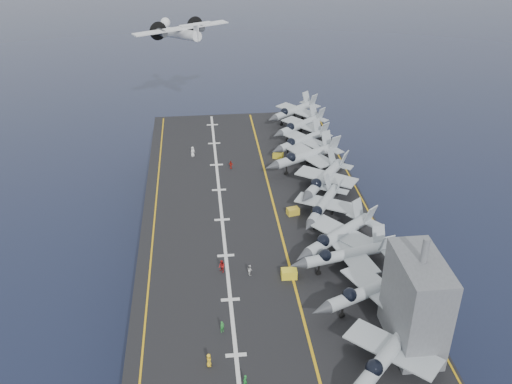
{
  "coord_description": "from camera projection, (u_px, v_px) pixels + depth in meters",
  "views": [
    {
      "loc": [
        -8.86,
        -78.84,
        60.17
      ],
      "look_at": [
        0.0,
        4.0,
        13.0
      ],
      "focal_mm": 40.0,
      "sensor_mm": 36.0,
      "label": 1
    }
  ],
  "objects": [
    {
      "name": "tow_cart_c",
      "position": [
        278.0,
        155.0,
        112.64
      ],
      "size": [
        2.25,
        1.91,
        1.15
      ],
      "primitive_type": null,
      "color": "gold",
      "rests_on": "flight_deck"
    },
    {
      "name": "landing_centerline",
      "position": [
        222.0,
        220.0,
        92.99
      ],
      "size": [
        0.5,
        90.0,
        0.02
      ],
      "primitive_type": "cube",
      "color": "silver",
      "rests_on": "flight_deck"
    },
    {
      "name": "ground",
      "position": [
        258.0,
        269.0,
        98.68
      ],
      "size": [
        500.0,
        500.0,
        0.0
      ],
      "primitive_type": "plane",
      "color": "#142135",
      "rests_on": "ground"
    },
    {
      "name": "hull",
      "position": [
        259.0,
        245.0,
        96.22
      ],
      "size": [
        36.0,
        90.0,
        10.0
      ],
      "primitive_type": "cube",
      "color": "#56595E",
      "rests_on": "ground"
    },
    {
      "name": "transport_plane",
      "position": [
        182.0,
        34.0,
        134.03
      ],
      "size": [
        28.74,
        25.55,
        5.65
      ],
      "primitive_type": null,
      "color": "white"
    },
    {
      "name": "fighter_jet_6",
      "position": [
        306.0,
        155.0,
        107.59
      ],
      "size": [
        19.74,
        17.49,
        5.73
      ],
      "primitive_type": null,
      "color": "gray",
      "rests_on": "flight_deck"
    },
    {
      "name": "fighter_jet_1",
      "position": [
        371.0,
        289.0,
        73.29
      ],
      "size": [
        19.05,
        16.22,
        5.6
      ],
      "primitive_type": null,
      "color": "gray",
      "rests_on": "flight_deck"
    },
    {
      "name": "crew_7",
      "position": [
        250.0,
        270.0,
        80.05
      ],
      "size": [
        0.93,
        1.13,
        1.61
      ],
      "primitive_type": "imported",
      "color": "silver",
      "rests_on": "flight_deck"
    },
    {
      "name": "crew_1",
      "position": [
        222.0,
        327.0,
        70.05
      ],
      "size": [
        1.16,
        1.11,
        1.62
      ],
      "primitive_type": "imported",
      "color": "#268C33",
      "rests_on": "flight_deck"
    },
    {
      "name": "fighter_jet_0",
      "position": [
        389.0,
        351.0,
        63.69
      ],
      "size": [
        19.39,
        19.47,
        5.73
      ],
      "primitive_type": null,
      "color": "#A3ACB3",
      "rests_on": "flight_deck"
    },
    {
      "name": "foul_line",
      "position": [
        277.0,
        217.0,
        93.82
      ],
      "size": [
        0.35,
        90.0,
        0.02
      ],
      "primitive_type": "cube",
      "color": "gold",
      "rests_on": "flight_deck"
    },
    {
      "name": "deck_edge_port",
      "position": [
        154.0,
        224.0,
        91.97
      ],
      "size": [
        0.25,
        90.0,
        0.02
      ],
      "primitive_type": "cube",
      "color": "gold",
      "rests_on": "flight_deck"
    },
    {
      "name": "flight_deck",
      "position": [
        259.0,
        219.0,
        93.65
      ],
      "size": [
        38.0,
        92.0,
        0.4
      ],
      "primitive_type": "cube",
      "color": "black",
      "rests_on": "hull"
    },
    {
      "name": "crew_5",
      "position": [
        193.0,
        152.0,
        113.12
      ],
      "size": [
        1.46,
        1.45,
        2.05
      ],
      "primitive_type": "imported",
      "color": "white",
      "rests_on": "flight_deck"
    },
    {
      "name": "fighter_jet_4",
      "position": [
        323.0,
        204.0,
        92.52
      ],
      "size": [
        15.74,
        17.43,
        5.04
      ],
      "primitive_type": null,
      "color": "#9BA2AC",
      "rests_on": "flight_deck"
    },
    {
      "name": "fighter_jet_3",
      "position": [
        339.0,
        234.0,
        84.33
      ],
      "size": [
        19.51,
        18.52,
        5.65
      ],
      "primitive_type": null,
      "color": "gray",
      "rests_on": "flight_deck"
    },
    {
      "name": "fighter_jet_5",
      "position": [
        324.0,
        177.0,
        99.81
      ],
      "size": [
        18.26,
        19.54,
        5.65
      ],
      "primitive_type": null,
      "color": "#9198A1",
      "rests_on": "flight_deck"
    },
    {
      "name": "crew_0",
      "position": [
        209.0,
        360.0,
        65.2
      ],
      "size": [
        0.74,
        1.08,
        1.76
      ],
      "primitive_type": "imported",
      "color": "yellow",
      "rests_on": "flight_deck"
    },
    {
      "name": "tow_cart_b",
      "position": [
        293.0,
        211.0,
        94.2
      ],
      "size": [
        2.21,
        1.72,
        1.17
      ],
      "primitive_type": null,
      "color": "gold",
      "rests_on": "flight_deck"
    },
    {
      "name": "crew_6",
      "position": [
        245.0,
        381.0,
        62.65
      ],
      "size": [
        1.12,
        1.16,
        1.62
      ],
      "primitive_type": "imported",
      "color": "#1C832E",
      "rests_on": "flight_deck"
    },
    {
      "name": "crew_4",
      "position": [
        231.0,
        165.0,
        108.49
      ],
      "size": [
        1.16,
        0.99,
        1.63
      ],
      "primitive_type": "imported",
      "color": "#B51A0F",
      "rests_on": "flight_deck"
    },
    {
      "name": "fighter_jet_9",
      "position": [
        294.0,
        110.0,
        128.61
      ],
      "size": [
        17.77,
        17.01,
        5.15
      ],
      "primitive_type": null,
      "color": "#9DA5AF",
      "rests_on": "flight_deck"
    },
    {
      "name": "island_superstructure",
      "position": [
        417.0,
        293.0,
        65.29
      ],
      "size": [
        5.0,
        10.0,
        15.0
      ],
      "primitive_type": null,
      "color": "#56595E",
      "rests_on": "flight_deck"
    },
    {
      "name": "fighter_jet_2",
      "position": [
        347.0,
        253.0,
        80.3
      ],
      "size": [
        17.17,
        13.31,
        5.31
      ],
      "primitive_type": null,
      "color": "#959CA3",
      "rests_on": "flight_deck"
    },
    {
      "name": "deck_edge_stbd",
      "position": [
        368.0,
        211.0,
        95.26
      ],
      "size": [
        0.25,
        90.0,
        0.02
      ],
      "primitive_type": "cube",
      "color": "gold",
      "rests_on": "flight_deck"
    },
    {
      "name": "fighter_jet_7",
      "position": [
        302.0,
        140.0,
        114.45
      ],
      "size": [
        17.63,
        16.49,
        5.1
      ],
      "primitive_type": null,
      "color": "#9CA4AE",
      "rests_on": "flight_deck"
    },
    {
      "name": "fighter_jet_8",
      "position": [
        301.0,
        124.0,
        121.26
      ],
      "size": [
        17.77,
        17.01,
        5.15
      ],
      "primitive_type": null,
      "color": "#9DA5AF",
      "rests_on": "flight_deck"
    },
    {
      "name": "tow_cart_a",
      "position": [
        289.0,
        274.0,
        79.53
      ],
      "size": [
        2.23,
        1.5,
        1.31
      ],
      "primitive_type": null,
      "color": "yellow",
      "rests_on": "flight_deck"
    },
    {
      "name": "crew_2",
      "position": [
        222.0,
        266.0,
        80.46
      ],
      "size": [
        1.29,
        1.41,
        1.95
      ],
      "primitive_type": "imported",
      "color": "#B21919",
      "rests_on": "flight_deck"
    }
  ]
}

